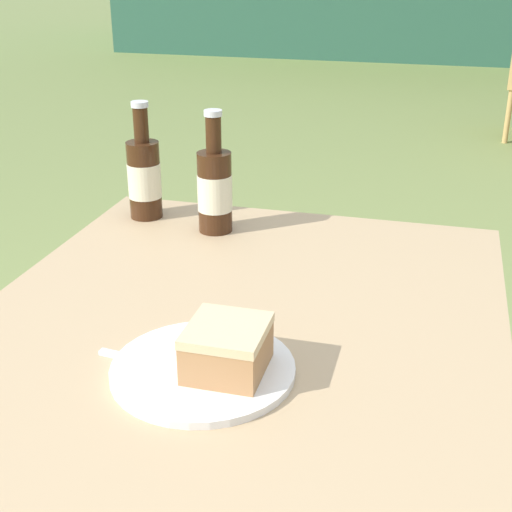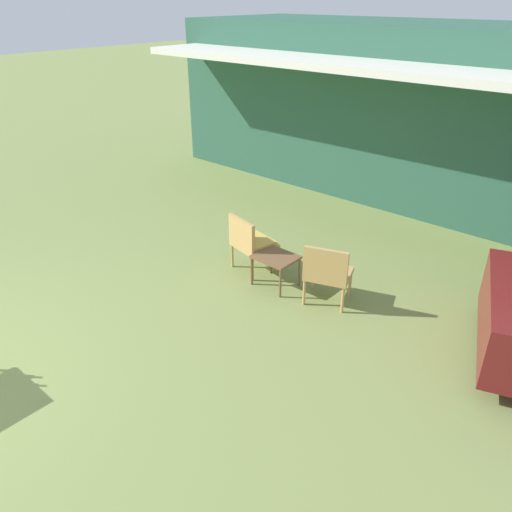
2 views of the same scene
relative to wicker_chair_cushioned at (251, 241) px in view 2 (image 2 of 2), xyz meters
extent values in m
cube|color=#2D5B47|center=(0.79, 4.84, 1.06)|extent=(11.04, 3.23, 3.04)
cube|color=silver|center=(0.79, 2.63, 2.03)|extent=(10.49, 1.20, 0.12)
cylinder|color=tan|center=(0.30, 0.22, -0.28)|extent=(0.04, 0.04, 0.36)
cylinder|color=tan|center=(-0.18, 0.32, -0.28)|extent=(0.04, 0.04, 0.36)
cylinder|color=tan|center=(0.21, -0.20, -0.28)|extent=(0.04, 0.04, 0.36)
cylinder|color=tan|center=(-0.27, -0.10, -0.28)|extent=(0.04, 0.04, 0.36)
cube|color=tan|center=(0.01, 0.06, -0.07)|extent=(0.64, 0.59, 0.06)
cube|color=tan|center=(-0.03, -0.15, 0.16)|extent=(0.54, 0.16, 0.41)
cube|color=gold|center=(0.01, 0.06, -0.02)|extent=(0.57, 0.51, 0.05)
cylinder|color=tan|center=(1.40, 0.35, -0.28)|extent=(0.04, 0.04, 0.36)
cylinder|color=tan|center=(0.94, 0.18, -0.28)|extent=(0.04, 0.04, 0.36)
cylinder|color=tan|center=(1.55, -0.06, -0.28)|extent=(0.04, 0.04, 0.36)
cylinder|color=tan|center=(1.09, -0.22, -0.28)|extent=(0.04, 0.04, 0.36)
cube|color=tan|center=(1.25, 0.06, -0.07)|extent=(0.68, 0.64, 0.06)
cube|color=tan|center=(1.32, -0.14, 0.16)|extent=(0.53, 0.23, 0.41)
cube|color=brown|center=(0.51, -0.08, -0.04)|extent=(0.54, 0.45, 0.03)
cylinder|color=brown|center=(0.27, -0.29, -0.26)|extent=(0.03, 0.03, 0.41)
cylinder|color=brown|center=(0.76, -0.29, -0.26)|extent=(0.03, 0.03, 0.41)
cylinder|color=brown|center=(0.27, 0.12, -0.26)|extent=(0.03, 0.03, 0.41)
cylinder|color=brown|center=(0.76, 0.12, -0.26)|extent=(0.03, 0.03, 0.41)
camera|label=1|loc=(-0.67, -5.10, 0.78)|focal=50.00mm
camera|label=2|loc=(4.12, -4.61, 3.03)|focal=35.00mm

